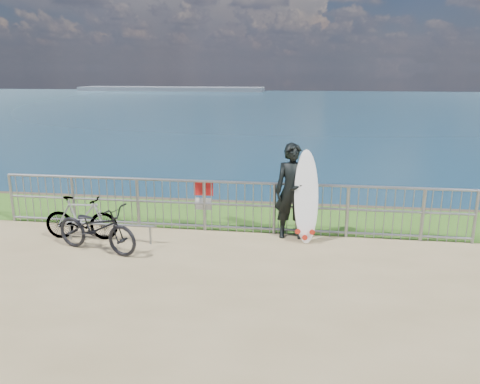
% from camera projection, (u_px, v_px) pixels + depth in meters
% --- Properties ---
extents(grass_strip, '(120.00, 120.00, 0.00)m').
position_uv_depth(grass_strip, '(235.00, 216.00, 11.17)').
color(grass_strip, '#2F601A').
rests_on(grass_strip, ground).
extents(seascape, '(260.00, 260.00, 5.00)m').
position_uv_depth(seascape, '(172.00, 91.00, 156.73)').
color(seascape, brown).
rests_on(seascape, ground).
extents(railing, '(10.06, 0.10, 1.13)m').
position_uv_depth(railing, '(228.00, 206.00, 9.97)').
color(railing, gray).
rests_on(railing, ground).
extents(surfer, '(0.76, 0.53, 1.98)m').
position_uv_depth(surfer, '(292.00, 191.00, 9.53)').
color(surfer, black).
rests_on(surfer, ground).
extents(surfboard, '(0.55, 0.50, 1.87)m').
position_uv_depth(surfboard, '(306.00, 200.00, 9.35)').
color(surfboard, white).
rests_on(surfboard, ground).
extents(bicycle_near, '(1.90, 1.08, 0.95)m').
position_uv_depth(bicycle_near, '(97.00, 228.00, 8.91)').
color(bicycle_near, black).
rests_on(bicycle_near, ground).
extents(bicycle_far, '(1.54, 0.52, 0.91)m').
position_uv_depth(bicycle_far, '(81.00, 218.00, 9.55)').
color(bicycle_far, black).
rests_on(bicycle_far, ground).
extents(bike_rack, '(1.91, 0.05, 0.40)m').
position_uv_depth(bike_rack, '(109.00, 226.00, 9.43)').
color(bike_rack, gray).
rests_on(bike_rack, ground).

